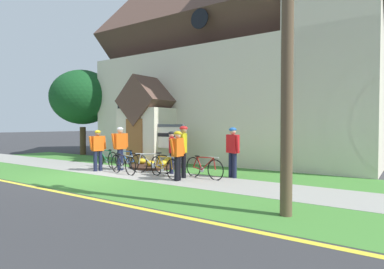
% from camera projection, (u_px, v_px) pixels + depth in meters
% --- Properties ---
extents(ground, '(140.00, 140.00, 0.00)m').
position_uv_depth(ground, '(162.00, 165.00, 14.64)').
color(ground, '#333335').
extents(sidewalk_slab, '(32.00, 2.19, 0.01)m').
position_uv_depth(sidewalk_slab, '(146.00, 175.00, 11.71)').
color(sidewalk_slab, '#99968E').
rests_on(sidewalk_slab, ground).
extents(grass_verge, '(32.00, 2.33, 0.01)m').
position_uv_depth(grass_verge, '(96.00, 184.00, 9.85)').
color(grass_verge, '#427F33').
rests_on(grass_verge, ground).
extents(church_lawn, '(24.00, 2.49, 0.01)m').
position_uv_depth(church_lawn, '(184.00, 168.00, 13.64)').
color(church_lawn, '#427F33').
rests_on(church_lawn, ground).
extents(curb_paint_stripe, '(28.00, 0.16, 0.01)m').
position_uv_depth(curb_paint_stripe, '(56.00, 191.00, 8.77)').
color(curb_paint_stripe, yellow).
rests_on(curb_paint_stripe, ground).
extents(church_building, '(14.63, 9.84, 14.31)m').
position_uv_depth(church_building, '(248.00, 66.00, 17.18)').
color(church_building, beige).
rests_on(church_building, ground).
extents(church_sign, '(2.06, 0.22, 1.85)m').
position_uv_depth(church_sign, '(164.00, 138.00, 14.15)').
color(church_sign, '#474C56').
rests_on(church_sign, ground).
extents(flower_bed, '(2.22, 2.22, 0.34)m').
position_uv_depth(flower_bed, '(156.00, 165.00, 13.75)').
color(flower_bed, '#382319').
rests_on(flower_bed, ground).
extents(bicycle_red, '(1.71, 0.38, 0.78)m').
position_uv_depth(bicycle_red, '(204.00, 168.00, 10.95)').
color(bicycle_red, black).
rests_on(bicycle_red, ground).
extents(bicycle_white, '(1.70, 0.35, 0.81)m').
position_uv_depth(bicycle_white, '(127.00, 160.00, 13.29)').
color(bicycle_white, black).
rests_on(bicycle_white, ground).
extents(bicycle_orange, '(1.70, 0.48, 0.82)m').
position_uv_depth(bicycle_orange, '(151.00, 163.00, 12.02)').
color(bicycle_orange, black).
rests_on(bicycle_orange, ground).
extents(bicycle_black, '(1.65, 0.37, 0.76)m').
position_uv_depth(bicycle_black, '(123.00, 164.00, 11.95)').
color(bicycle_black, black).
rests_on(bicycle_black, ground).
extents(bicycle_blue, '(1.77, 0.28, 0.82)m').
position_uv_depth(bicycle_blue, '(106.00, 159.00, 13.59)').
color(bicycle_blue, black).
rests_on(bicycle_blue, ground).
extents(bicycle_silver, '(1.67, 0.59, 0.78)m').
position_uv_depth(bicycle_silver, '(164.00, 167.00, 11.12)').
color(bicycle_silver, black).
rests_on(bicycle_silver, ground).
extents(cyclist_in_red_jersey, '(0.29, 0.67, 1.62)m').
position_uv_depth(cyclist_in_red_jersey, '(98.00, 147.00, 12.58)').
color(cyclist_in_red_jersey, '#191E38').
rests_on(cyclist_in_red_jersey, ground).
extents(cyclist_in_green_jersey, '(0.59, 0.44, 1.73)m').
position_uv_depth(cyclist_in_green_jersey, '(233.00, 148.00, 11.01)').
color(cyclist_in_green_jersey, '#191E38').
rests_on(cyclist_in_green_jersey, ground).
extents(cyclist_in_white_jersey, '(0.28, 0.77, 1.62)m').
position_uv_depth(cyclist_in_white_jersey, '(178.00, 152.00, 10.40)').
color(cyclist_in_white_jersey, black).
rests_on(cyclist_in_white_jersey, ground).
extents(cyclist_in_blue_jersey, '(0.43, 0.58, 1.58)m').
position_uv_depth(cyclist_in_blue_jersey, '(172.00, 149.00, 11.98)').
color(cyclist_in_blue_jersey, '#191E38').
rests_on(cyclist_in_blue_jersey, ground).
extents(cyclist_in_orange_jersey, '(0.31, 0.71, 1.73)m').
position_uv_depth(cyclist_in_orange_jersey, '(120.00, 145.00, 12.76)').
color(cyclist_in_orange_jersey, '#191E38').
rests_on(cyclist_in_orange_jersey, ground).
extents(cyclist_in_yellow_jersey, '(0.47, 0.62, 1.78)m').
position_uv_depth(cyclist_in_yellow_jersey, '(184.00, 147.00, 11.02)').
color(cyclist_in_yellow_jersey, black).
rests_on(cyclist_in_yellow_jersey, ground).
extents(utility_pole, '(3.12, 0.28, 7.71)m').
position_uv_depth(utility_pole, '(282.00, 1.00, 6.38)').
color(utility_pole, brown).
rests_on(utility_pole, ground).
extents(yard_deciduous_tree, '(3.80, 3.80, 5.13)m').
position_uv_depth(yard_deciduous_tree, '(82.00, 97.00, 19.48)').
color(yard_deciduous_tree, '#4C3823').
rests_on(yard_deciduous_tree, ground).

